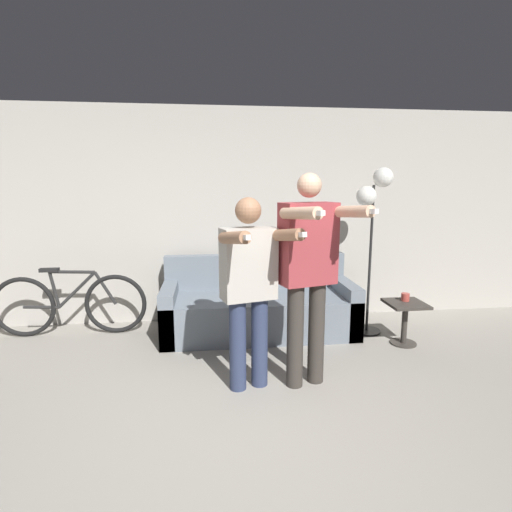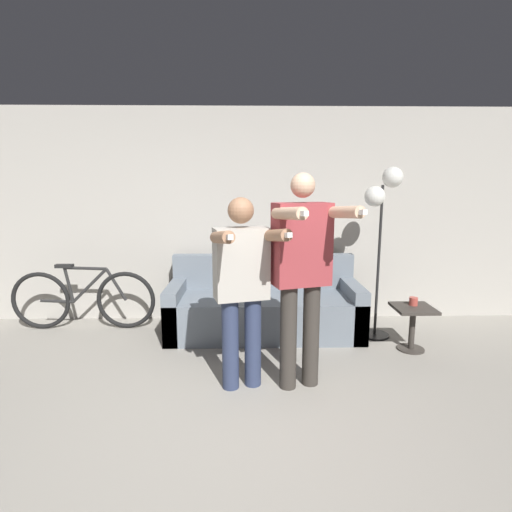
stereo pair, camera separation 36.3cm
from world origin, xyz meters
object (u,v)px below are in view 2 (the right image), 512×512
(person_right, at_px, (302,267))
(bicycle, at_px, (83,299))
(side_table, at_px, (413,320))
(couch, at_px, (264,309))
(cat, at_px, (309,247))
(cup, at_px, (413,301))
(person_left, at_px, (242,281))
(floor_lamp, at_px, (383,205))

(person_right, relative_size, bicycle, 1.06)
(person_right, height_order, side_table, person_right)
(couch, relative_size, cat, 4.41)
(couch, distance_m, cat, 0.92)
(cup, bearing_deg, couch, 162.52)
(person_left, xyz_separation_m, floor_lamp, (1.49, 1.13, 0.55))
(floor_lamp, height_order, cup, floor_lamp)
(person_right, xyz_separation_m, cup, (1.27, 0.79, -0.53))
(cat, distance_m, bicycle, 2.74)
(couch, xyz_separation_m, side_table, (1.50, -0.53, 0.04))
(couch, relative_size, bicycle, 1.29)
(side_table, bearing_deg, couch, 160.42)
(side_table, bearing_deg, person_left, -157.10)
(floor_lamp, bearing_deg, cat, 147.25)
(person_right, relative_size, side_table, 3.86)
(couch, relative_size, side_table, 4.68)
(floor_lamp, relative_size, side_table, 4.05)
(side_table, xyz_separation_m, bicycle, (-3.63, 0.70, 0.03))
(bicycle, bearing_deg, floor_lamp, -5.16)
(floor_lamp, bearing_deg, person_right, -131.76)
(couch, height_order, cup, couch)
(person_right, bearing_deg, cup, 16.00)
(cat, height_order, bicycle, cat)
(person_left, distance_m, side_table, 1.98)
(couch, height_order, bicycle, couch)
(person_left, xyz_separation_m, cat, (0.79, 1.59, 0.02))
(person_left, relative_size, person_right, 0.89)
(couch, xyz_separation_m, cat, (0.55, 0.32, 0.67))
(person_right, relative_size, cat, 3.63)
(cat, distance_m, cup, 1.33)
(couch, bearing_deg, person_right, -78.83)
(floor_lamp, bearing_deg, cup, -52.39)
(person_right, bearing_deg, cat, 63.50)
(bicycle, bearing_deg, person_right, -31.09)
(side_table, bearing_deg, floor_lamp, 121.69)
(side_table, bearing_deg, cat, 138.21)
(couch, distance_m, bicycle, 2.14)
(cat, height_order, floor_lamp, floor_lamp)
(couch, distance_m, side_table, 1.59)
(floor_lamp, bearing_deg, couch, 173.74)
(cat, distance_m, side_table, 1.42)
(person_right, distance_m, floor_lamp, 1.57)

